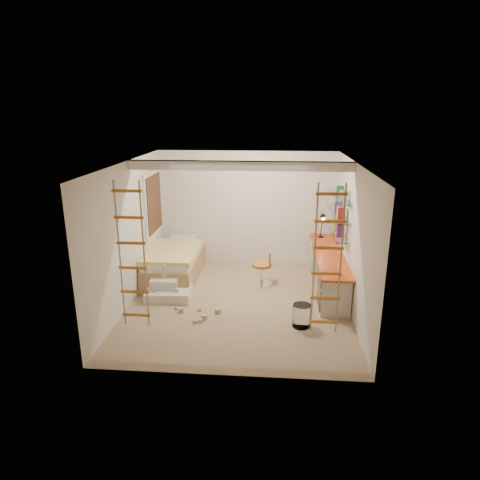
# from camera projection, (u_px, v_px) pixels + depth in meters

# --- Properties ---
(floor) EXTENTS (4.50, 4.50, 0.00)m
(floor) POSITION_uv_depth(u_px,v_px,m) (239.00, 304.00, 7.97)
(floor) COLOR tan
(floor) RESTS_ON ground
(ceiling_beam) EXTENTS (4.00, 0.18, 0.16)m
(ceiling_beam) POSITION_uv_depth(u_px,v_px,m) (240.00, 166.00, 7.52)
(ceiling_beam) COLOR white
(ceiling_beam) RESTS_ON ceiling
(window_frame) EXTENTS (0.06, 1.15, 1.35)m
(window_frame) POSITION_uv_depth(u_px,v_px,m) (152.00, 203.00, 9.10)
(window_frame) COLOR white
(window_frame) RESTS_ON wall_left
(window_blind) EXTENTS (0.02, 1.00, 1.20)m
(window_blind) POSITION_uv_depth(u_px,v_px,m) (154.00, 203.00, 9.10)
(window_blind) COLOR #4C2D1E
(window_blind) RESTS_ON window_frame
(rope_ladder_left) EXTENTS (0.41, 0.04, 2.13)m
(rope_ladder_left) POSITION_uv_depth(u_px,v_px,m) (132.00, 256.00, 5.97)
(rope_ladder_left) COLOR #C16D21
(rope_ladder_left) RESTS_ON ceiling
(rope_ladder_right) EXTENTS (0.41, 0.04, 2.13)m
(rope_ladder_right) POSITION_uv_depth(u_px,v_px,m) (327.00, 261.00, 5.76)
(rope_ladder_right) COLOR orange
(rope_ladder_right) RESTS_ON ceiling
(waste_bin) EXTENTS (0.31, 0.31, 0.39)m
(waste_bin) POSITION_uv_depth(u_px,v_px,m) (302.00, 316.00, 7.09)
(waste_bin) COLOR white
(waste_bin) RESTS_ON floor
(desk) EXTENTS (0.56, 2.80, 0.75)m
(desk) POSITION_uv_depth(u_px,v_px,m) (328.00, 269.00, 8.54)
(desk) COLOR #DE4B1A
(desk) RESTS_ON floor
(shelves) EXTENTS (0.25, 1.80, 0.71)m
(shelves) POSITION_uv_depth(u_px,v_px,m) (337.00, 213.00, 8.47)
(shelves) COLOR white
(shelves) RESTS_ON wall_right
(bed) EXTENTS (1.02, 2.00, 0.69)m
(bed) POSITION_uv_depth(u_px,v_px,m) (175.00, 262.00, 9.16)
(bed) COLOR #AD7F51
(bed) RESTS_ON floor
(task_lamp) EXTENTS (0.14, 0.36, 0.57)m
(task_lamp) POSITION_uv_depth(u_px,v_px,m) (322.00, 222.00, 9.25)
(task_lamp) COLOR black
(task_lamp) RESTS_ON desk
(swivel_chair) EXTENTS (0.47, 0.47, 0.76)m
(swivel_chair) POSITION_uv_depth(u_px,v_px,m) (263.00, 272.00, 8.73)
(swivel_chair) COLOR #B96F23
(swivel_chair) RESTS_ON floor
(play_platform) EXTENTS (0.87, 0.70, 0.37)m
(play_platform) POSITION_uv_depth(u_px,v_px,m) (168.00, 290.00, 8.20)
(play_platform) COLOR silver
(play_platform) RESTS_ON floor
(toy_blocks) EXTENTS (1.33, 1.16, 0.64)m
(toy_blocks) POSITION_uv_depth(u_px,v_px,m) (182.00, 297.00, 7.78)
(toy_blocks) COLOR #CCB284
(toy_blocks) RESTS_ON floor
(books) EXTENTS (0.14, 0.64, 0.92)m
(books) POSITION_uv_depth(u_px,v_px,m) (338.00, 209.00, 8.44)
(books) COLOR #8C1E7F
(books) RESTS_ON shelves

